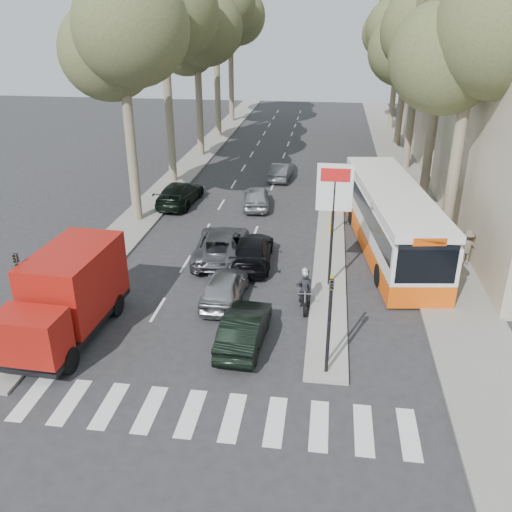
# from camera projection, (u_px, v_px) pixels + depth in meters

# --- Properties ---
(ground) EXTENTS (120.00, 120.00, 0.00)m
(ground) POSITION_uv_depth(u_px,v_px,m) (238.00, 343.00, 20.05)
(ground) COLOR #28282B
(ground) RESTS_ON ground
(sidewalk_right) EXTENTS (3.20, 70.00, 0.12)m
(sidewalk_right) POSITION_uv_depth(u_px,v_px,m) (403.00, 171.00, 41.54)
(sidewalk_right) COLOR gray
(sidewalk_right) RESTS_ON ground
(median_left) EXTENTS (2.40, 64.00, 0.12)m
(median_left) POSITION_uv_depth(u_px,v_px,m) (200.00, 155.00, 46.30)
(median_left) COLOR gray
(median_left) RESTS_ON ground
(traffic_island) EXTENTS (1.50, 26.00, 0.16)m
(traffic_island) POSITION_uv_depth(u_px,v_px,m) (330.00, 235.00, 29.55)
(traffic_island) COLOR gray
(traffic_island) RESTS_ON ground
(building_far) EXTENTS (11.00, 20.00, 16.00)m
(building_far) POSITION_uv_depth(u_px,v_px,m) (485.00, 54.00, 45.55)
(building_far) COLOR #B7A88E
(building_far) RESTS_ON ground
(billboard) EXTENTS (1.50, 12.10, 5.60)m
(billboard) POSITION_uv_depth(u_px,v_px,m) (333.00, 208.00, 22.64)
(billboard) COLOR yellow
(billboard) RESTS_ON ground
(traffic_light_island) EXTENTS (0.16, 0.41, 3.60)m
(traffic_light_island) POSITION_uv_depth(u_px,v_px,m) (330.00, 311.00, 17.27)
(traffic_light_island) COLOR black
(traffic_light_island) RESTS_ON ground
(traffic_light_left) EXTENTS (0.16, 0.41, 3.60)m
(traffic_light_left) POSITION_uv_depth(u_px,v_px,m) (20.00, 283.00, 19.06)
(traffic_light_left) COLOR black
(traffic_light_left) RESTS_ON ground
(tree_l_a) EXTENTS (7.40, 7.20, 14.10)m
(tree_l_a) POSITION_uv_depth(u_px,v_px,m) (123.00, 30.00, 27.69)
(tree_l_a) COLOR #6B604C
(tree_l_a) RESTS_ON ground
(tree_l_b) EXTENTS (7.40, 7.20, 14.88)m
(tree_l_b) POSITION_uv_depth(u_px,v_px,m) (165.00, 14.00, 34.65)
(tree_l_b) COLOR #6B604C
(tree_l_b) RESTS_ON ground
(tree_l_c) EXTENTS (7.40, 7.20, 13.71)m
(tree_l_c) POSITION_uv_depth(u_px,v_px,m) (198.00, 28.00, 42.28)
(tree_l_c) COLOR #6B604C
(tree_l_c) RESTS_ON ground
(tree_l_d) EXTENTS (7.40, 7.20, 15.66)m
(tree_l_d) POSITION_uv_depth(u_px,v_px,m) (217.00, 5.00, 48.81)
(tree_l_d) COLOR #6B604C
(tree_l_d) RESTS_ON ground
(tree_l_e) EXTENTS (7.40, 7.20, 14.49)m
(tree_l_e) POSITION_uv_depth(u_px,v_px,m) (232.00, 17.00, 56.47)
(tree_l_e) COLOR #6B604C
(tree_l_e) RESTS_ON ground
(tree_r_a) EXTENTS (7.40, 7.20, 14.10)m
(tree_r_a) POSITION_uv_depth(u_px,v_px,m) (478.00, 32.00, 23.78)
(tree_r_a) COLOR #6B604C
(tree_r_a) RESTS_ON ground
(tree_r_b) EXTENTS (7.40, 7.20, 15.27)m
(tree_r_b) POSITION_uv_depth(u_px,v_px,m) (450.00, 8.00, 30.57)
(tree_r_b) COLOR #6B604C
(tree_r_b) RESTS_ON ground
(tree_r_c) EXTENTS (7.40, 7.20, 13.32)m
(tree_r_c) POSITION_uv_depth(u_px,v_px,m) (422.00, 35.00, 38.53)
(tree_r_c) COLOR #6B604C
(tree_r_c) RESTS_ON ground
(tree_r_d) EXTENTS (7.40, 7.20, 14.88)m
(tree_r_d) POSITION_uv_depth(u_px,v_px,m) (412.00, 14.00, 45.18)
(tree_r_d) COLOR #6B604C
(tree_r_d) RESTS_ON ground
(tree_r_e) EXTENTS (7.40, 7.20, 14.10)m
(tree_r_e) POSITION_uv_depth(u_px,v_px,m) (402.00, 21.00, 52.67)
(tree_r_e) COLOR #6B604C
(tree_r_e) RESTS_ON ground
(silver_hatchback) EXTENTS (1.66, 3.99, 1.35)m
(silver_hatchback) POSITION_uv_depth(u_px,v_px,m) (224.00, 287.00, 22.70)
(silver_hatchback) COLOR #989BA0
(silver_hatchback) RESTS_ON ground
(dark_hatchback) EXTENTS (1.62, 4.14, 1.34)m
(dark_hatchback) POSITION_uv_depth(u_px,v_px,m) (244.00, 328.00, 19.73)
(dark_hatchback) COLOR black
(dark_hatchback) RESTS_ON ground
(queue_car_a) EXTENTS (2.75, 5.38, 1.46)m
(queue_car_a) POSITION_uv_depth(u_px,v_px,m) (222.00, 245.00, 26.68)
(queue_car_a) COLOR #505158
(queue_car_a) RESTS_ON ground
(queue_car_b) EXTENTS (2.15, 4.81, 1.37)m
(queue_car_b) POSITION_uv_depth(u_px,v_px,m) (252.00, 250.00, 26.15)
(queue_car_b) COLOR black
(queue_car_b) RESTS_ON ground
(queue_car_c) EXTENTS (2.08, 4.12, 1.35)m
(queue_car_c) POSITION_uv_depth(u_px,v_px,m) (256.00, 197.00, 33.76)
(queue_car_c) COLOR #A8ABB0
(queue_car_c) RESTS_ON ground
(queue_car_d) EXTENTS (1.52, 3.78, 1.22)m
(queue_car_d) POSITION_uv_depth(u_px,v_px,m) (281.00, 171.00, 39.40)
(queue_car_d) COLOR #54595D
(queue_car_d) RESTS_ON ground
(queue_car_e) EXTENTS (2.33, 5.05, 1.43)m
(queue_car_e) POSITION_uv_depth(u_px,v_px,m) (180.00, 193.00, 34.28)
(queue_car_e) COLOR black
(queue_car_e) RESTS_ON ground
(red_truck) EXTENTS (2.57, 6.17, 3.24)m
(red_truck) POSITION_uv_depth(u_px,v_px,m) (68.00, 294.00, 19.92)
(red_truck) COLOR black
(red_truck) RESTS_ON ground
(city_bus) EXTENTS (4.35, 12.87, 3.33)m
(city_bus) POSITION_uv_depth(u_px,v_px,m) (391.00, 218.00, 27.22)
(city_bus) COLOR #F0540D
(city_bus) RESTS_ON ground
(motorcycle) EXTENTS (0.74, 1.98, 1.68)m
(motorcycle) POSITION_uv_depth(u_px,v_px,m) (304.00, 289.00, 22.35)
(motorcycle) COLOR black
(motorcycle) RESTS_ON ground
(pedestrian_near) EXTENTS (0.69, 0.99, 1.53)m
(pedestrian_near) POSITION_uv_depth(u_px,v_px,m) (444.00, 268.00, 23.85)
(pedestrian_near) COLOR #3D314A
(pedestrian_near) RESTS_ON sidewalk_right
(pedestrian_far) EXTENTS (1.14, 0.55, 1.73)m
(pedestrian_far) POSITION_uv_depth(u_px,v_px,m) (467.00, 247.00, 25.76)
(pedestrian_far) COLOR brown
(pedestrian_far) RESTS_ON sidewalk_right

